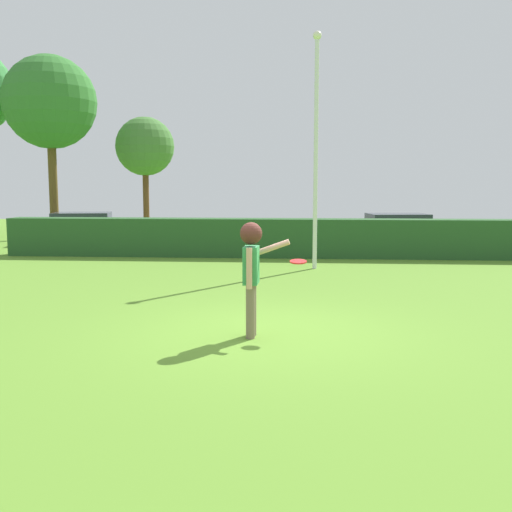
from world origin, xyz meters
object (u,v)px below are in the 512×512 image
Objects in this scene: parked_car_white at (82,226)px; willow_tree at (50,103)px; maple_tree at (145,147)px; frisbee at (298,262)px; parked_car_black at (397,228)px; person at (252,264)px; lamppost at (316,141)px.

parked_car_white is 0.56× the size of willow_tree.
maple_tree reaches higher than parked_car_white.
parked_car_white is (-8.74, 13.83, -0.46)m from frisbee.
parked_car_white is at bearing 179.69° from parked_car_black.
frisbee is 0.06× the size of parked_car_white.
person reaches higher than parked_car_white.
willow_tree is at bearing 131.04° from parked_car_white.
frisbee is at bearing -68.43° from maple_tree.
parked_car_white is at bearing 122.31° from frisbee.
lamppost is at bearing -117.42° from parked_car_black.
willow_tree is 1.44× the size of maple_tree.
willow_tree reaches higher than person.
person is at bearing -107.66° from parked_car_black.
frisbee is at bearing -56.19° from willow_tree.
willow_tree reaches higher than parked_car_white.
person is 0.78m from frisbee.
parked_car_white is (-9.18, 6.48, -2.88)m from lamppost.
lamppost is 13.80m from maple_tree.
frisbee is 0.03× the size of willow_tree.
parked_car_white is 12.51m from parked_car_black.
parked_car_black is (4.48, 14.07, -0.46)m from person.
maple_tree is at bearing 32.69° from willow_tree.
lamppost is (1.15, 7.65, 2.42)m from person.
lamppost reaches higher than frisbee.
lamppost is at bearing -55.40° from maple_tree.
maple_tree is (3.59, 2.30, -1.78)m from willow_tree.
willow_tree is (-10.98, 16.39, 4.77)m from frisbee.
lamppost is 11.60m from parked_car_white.
maple_tree is at bearing 111.57° from frisbee.
willow_tree is (-2.23, 2.57, 5.23)m from parked_car_white.
lamppost reaches higher than parked_car_black.
frisbee is 20.30m from willow_tree.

